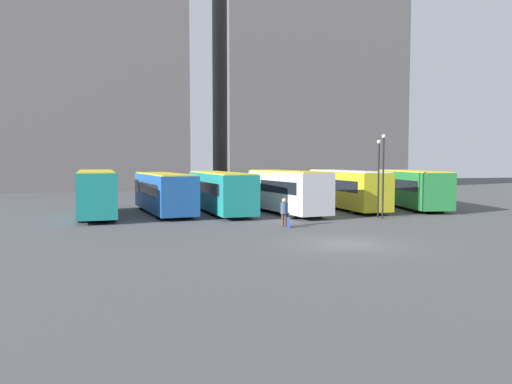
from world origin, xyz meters
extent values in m
plane|color=#4C4C4F|center=(0.00, 0.00, 0.00)|extent=(160.00, 160.00, 0.00)
cube|color=#5B5656|center=(-17.42, 53.83, 18.48)|extent=(29.42, 16.06, 36.95)
cube|color=#5B5656|center=(16.40, 53.83, 17.55)|extent=(27.38, 15.77, 35.10)
cube|color=#19847F|center=(-12.61, 15.08, 1.76)|extent=(3.33, 10.48, 2.92)
cube|color=black|center=(-12.96, 19.29, 2.12)|extent=(2.67, 2.10, 1.11)
cube|color=black|center=(-12.53, 14.15, 2.12)|extent=(3.05, 6.78, 0.88)
cube|color=yellow|center=(-12.61, 15.08, 3.26)|extent=(3.11, 10.25, 0.08)
cylinder|color=black|center=(-12.87, 18.26, 0.54)|extent=(2.47, 1.28, 1.09)
cylinder|color=black|center=(-12.34, 11.89, 0.54)|extent=(2.47, 1.28, 1.09)
cube|color=#1E56A3|center=(-7.82, 16.24, 1.61)|extent=(4.26, 11.28, 2.70)
cube|color=black|center=(-8.51, 20.71, 1.95)|extent=(2.92, 2.40, 1.03)
cube|color=black|center=(-7.67, 15.26, 1.95)|extent=(3.68, 7.37, 0.81)
cube|color=yellow|center=(-7.82, 16.24, 3.01)|extent=(4.02, 11.03, 0.08)
cylinder|color=black|center=(-8.35, 19.62, 0.48)|extent=(2.61, 1.32, 0.95)
cylinder|color=black|center=(-7.30, 12.87, 0.48)|extent=(2.61, 1.32, 0.95)
cube|color=#19847F|center=(-3.57, 15.74, 1.65)|extent=(3.59, 11.64, 2.77)
cube|color=black|center=(-4.00, 20.41, 2.00)|extent=(2.77, 2.33, 1.05)
cube|color=black|center=(-3.48, 14.71, 2.00)|extent=(3.24, 7.53, 0.83)
cube|color=yellow|center=(-3.57, 15.74, 3.08)|extent=(3.36, 11.39, 0.08)
cylinder|color=black|center=(-3.89, 19.27, 0.48)|extent=(2.53, 1.19, 0.97)
cylinder|color=black|center=(-3.25, 12.20, 0.48)|extent=(2.53, 1.19, 0.97)
cube|color=silver|center=(1.18, 13.61, 1.74)|extent=(3.97, 9.68, 2.88)
cube|color=black|center=(0.55, 17.41, 2.10)|extent=(2.76, 2.12, 1.10)
cube|color=black|center=(1.32, 12.78, 2.10)|extent=(3.45, 6.34, 0.86)
cube|color=yellow|center=(1.18, 13.61, 3.22)|extent=(3.75, 9.46, 0.08)
cylinder|color=black|center=(0.70, 16.49, 0.54)|extent=(2.52, 1.45, 1.08)
cylinder|color=black|center=(1.65, 10.74, 0.54)|extent=(2.52, 1.45, 1.08)
cube|color=gold|center=(6.93, 15.88, 1.69)|extent=(2.76, 10.85, 2.85)
cube|color=black|center=(6.79, 20.30, 2.05)|extent=(2.53, 2.05, 1.08)
cube|color=black|center=(6.95, 14.91, 2.05)|extent=(2.67, 6.97, 0.85)
cube|color=white|center=(6.93, 15.88, 3.16)|extent=(2.56, 10.63, 0.08)
cylinder|color=black|center=(6.82, 19.22, 0.49)|extent=(2.36, 1.05, 0.98)
cylinder|color=black|center=(7.03, 12.54, 0.49)|extent=(2.36, 1.05, 0.98)
cube|color=#237A38|center=(12.61, 15.48, 1.68)|extent=(3.97, 10.53, 2.83)
cube|color=black|center=(13.20, 19.65, 2.04)|extent=(2.83, 2.23, 1.07)
cube|color=black|center=(12.48, 14.56, 2.04)|extent=(3.48, 6.87, 0.85)
cube|color=yellow|center=(12.61, 15.48, 3.14)|extent=(3.74, 10.30, 0.08)
cylinder|color=black|center=(13.05, 18.63, 0.49)|extent=(2.57, 1.32, 0.99)
cylinder|color=black|center=(12.16, 12.33, 0.49)|extent=(2.57, 1.32, 0.99)
cylinder|color=#4C3828|center=(-1.20, 6.81, 0.39)|extent=(0.19, 0.19, 0.79)
cylinder|color=#4C3828|center=(-1.04, 6.76, 0.39)|extent=(0.19, 0.19, 0.79)
cylinder|color=#334766|center=(-1.12, 6.79, 1.13)|extent=(0.55, 0.55, 0.69)
sphere|color=beige|center=(-1.12, 6.79, 1.60)|extent=(0.26, 0.26, 0.26)
cube|color=#334CB2|center=(-1.00, 6.29, 0.32)|extent=(0.28, 0.42, 0.64)
cube|color=black|center=(-1.04, 6.16, 0.78)|extent=(0.10, 0.05, 0.29)
cylinder|color=black|center=(6.71, 9.27, 2.79)|extent=(0.12, 0.12, 5.58)
sphere|color=beige|center=(6.71, 9.27, 5.67)|extent=(0.28, 0.28, 0.28)
cylinder|color=black|center=(6.65, 9.83, 2.61)|extent=(0.12, 0.12, 5.23)
sphere|color=beige|center=(6.65, 9.83, 5.31)|extent=(0.28, 0.28, 0.28)
camera|label=1|loc=(-9.73, -22.02, 3.98)|focal=35.00mm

